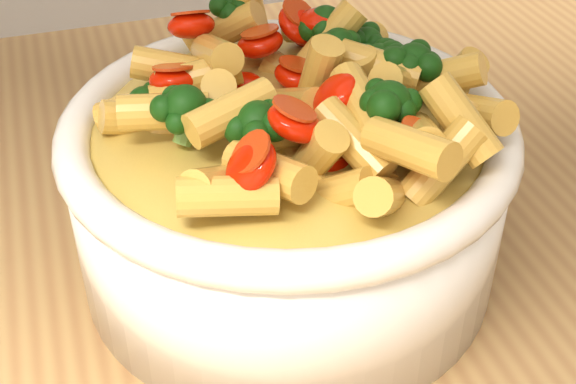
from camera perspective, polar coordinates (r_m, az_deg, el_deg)
name	(u,v)px	position (r m, az deg, el deg)	size (l,w,h in m)	color
serving_bowl	(288,190)	(0.43, 0.00, 0.13)	(0.23, 0.23, 0.10)	white
pasta_salad	(288,88)	(0.40, 0.00, 7.42)	(0.19, 0.19, 0.04)	#EABC4A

